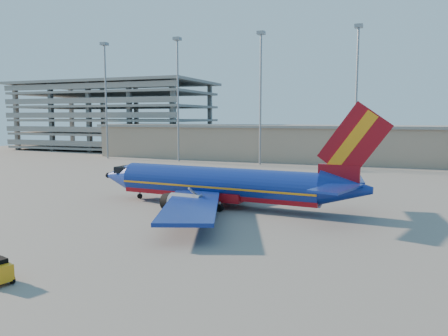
# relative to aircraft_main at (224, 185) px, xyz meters

# --- Properties ---
(ground) EXTENTS (220.00, 220.00, 0.00)m
(ground) POSITION_rel_aircraft_main_xyz_m (-3.77, -0.45, -2.57)
(ground) COLOR slate
(ground) RESTS_ON ground
(terminal_building) EXTENTS (122.00, 16.00, 8.50)m
(terminal_building) POSITION_rel_aircraft_main_xyz_m (6.23, 57.55, 1.75)
(terminal_building) COLOR gray
(terminal_building) RESTS_ON ground
(parking_garage) EXTENTS (62.00, 32.00, 21.40)m
(parking_garage) POSITION_rel_aircraft_main_xyz_m (-65.77, 73.60, 9.16)
(parking_garage) COLOR slate
(parking_garage) RESTS_ON ground
(light_mast_row) EXTENTS (101.60, 1.60, 28.65)m
(light_mast_row) POSITION_rel_aircraft_main_xyz_m (1.23, 45.55, 14.99)
(light_mast_row) COLOR gray
(light_mast_row) RESTS_ON ground
(aircraft_main) EXTENTS (35.49, 34.05, 12.01)m
(aircraft_main) POSITION_rel_aircraft_main_xyz_m (0.00, 0.00, 0.00)
(aircraft_main) COLOR navy
(aircraft_main) RESTS_ON ground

